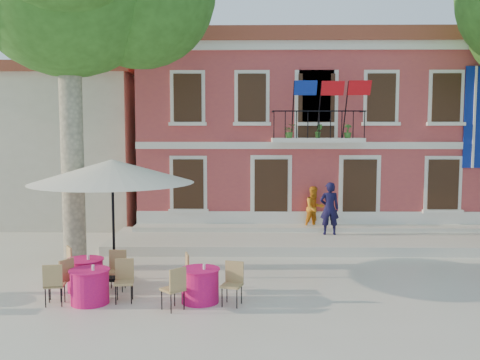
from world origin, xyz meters
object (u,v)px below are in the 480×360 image
Objects in this scene: patio_umbrella at (112,172)px; pedestrian_orange at (314,208)px; cafe_table_0 at (90,285)px; cafe_table_1 at (200,283)px; cafe_table_3 at (85,273)px; pedestrian_navy at (329,208)px.

pedestrian_orange is (5.85, 5.35, -1.72)m from patio_umbrella.
patio_umbrella is at bearing -159.91° from pedestrian_orange.
patio_umbrella is 2.14× the size of cafe_table_0.
cafe_table_1 is (2.40, -1.88, -2.37)m from patio_umbrella.
patio_umbrella is 2.62m from cafe_table_3.
cafe_table_0 is (-0.05, -2.00, -2.38)m from patio_umbrella.
cafe_table_0 is 1.08× the size of cafe_table_1.
cafe_table_3 is at bearing 112.31° from cafe_table_0.
cafe_table_1 is at bearing -37.99° from patio_umbrella.
pedestrian_navy is at bearing -87.91° from pedestrian_orange.
patio_umbrella is at bearing 88.55° from cafe_table_0.
patio_umbrella is 2.33× the size of pedestrian_navy.
pedestrian_orange is 8.03m from cafe_table_1.
cafe_table_0 is at bearing -67.69° from cafe_table_3.
pedestrian_orange is 9.44m from cafe_table_0.
patio_umbrella is 3.10m from cafe_table_0.
patio_umbrella is 2.30× the size of cafe_table_1.
patio_umbrella is 8.11m from pedestrian_orange.
cafe_table_1 is (-3.85, -6.33, -0.77)m from pedestrian_navy.
cafe_table_0 is at bearing -151.12° from pedestrian_orange.
pedestrian_navy is 0.99× the size of cafe_table_1.
pedestrian_navy is 1.16× the size of pedestrian_orange.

